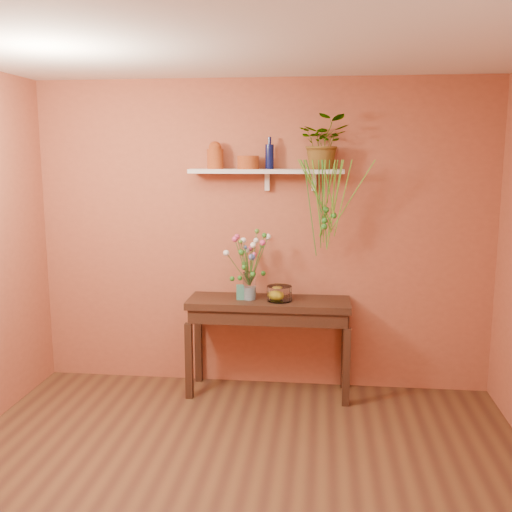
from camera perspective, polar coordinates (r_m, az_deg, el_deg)
name	(u,v)px	position (r m, az deg, el deg)	size (l,w,h in m)	color
room	(224,287)	(3.20, -3.15, -3.00)	(4.04, 4.04, 2.70)	brown
sideboard	(269,313)	(5.04, 1.26, -5.59)	(1.38, 0.44, 0.84)	#3E2518
wall_shelf	(267,172)	(4.98, 1.13, 8.20)	(1.30, 0.24, 0.19)	white
terracotta_jug	(215,156)	(5.04, -3.99, 9.71)	(0.17, 0.17, 0.23)	#A0421F
terracotta_pot	(248,162)	(4.97, -0.78, 9.09)	(0.18, 0.18, 0.11)	#A0421F
blue_bottle	(269,156)	(4.99, 1.32, 9.70)	(0.08, 0.08, 0.27)	#0B103D
spider_plant	(324,142)	(4.93, 6.62, 10.95)	(0.40, 0.35, 0.44)	#2C7824
plant_fronds	(326,206)	(4.80, 6.84, 4.88)	(0.61, 0.37, 0.79)	#2C7824
glass_vase	(249,288)	(4.99, -0.64, -3.13)	(0.11, 0.11, 0.23)	white
bouquet	(249,252)	(4.92, -0.69, 0.37)	(0.39, 0.48, 0.47)	#386B28
glass_bowl	(279,294)	(4.95, 2.28, -3.72)	(0.21, 0.21, 0.13)	white
lemon	(277,295)	(4.97, 2.09, -3.78)	(0.09, 0.09, 0.09)	yellow
carton	(240,292)	(5.00, -1.55, -3.54)	(0.06, 0.05, 0.13)	#2B657F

